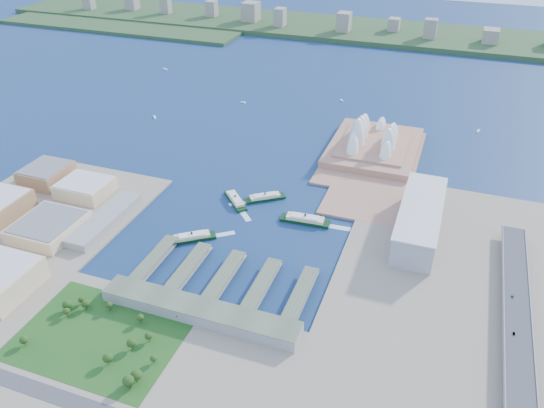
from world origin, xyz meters
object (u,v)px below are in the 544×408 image
at_px(ferry_c, 192,236).
at_px(car_c, 513,296).
at_px(ferry_b, 265,196).
at_px(car_b, 514,333).
at_px(toaster_building, 420,219).
at_px(opera_house, 375,133).
at_px(ferry_a, 235,198).
at_px(ferry_d, 305,218).

height_order(ferry_c, car_c, car_c).
height_order(ferry_b, car_b, car_b).
relative_size(ferry_b, car_b, 12.59).
relative_size(ferry_c, car_c, 11.52).
distance_m(toaster_building, car_c, 141.28).
height_order(toaster_building, car_b, toaster_building).
relative_size(opera_house, ferry_c, 3.25).
distance_m(toaster_building, ferry_b, 198.96).
relative_size(ferry_a, car_c, 11.09).
height_order(ferry_a, ferry_b, ferry_a).
relative_size(ferry_c, ferry_d, 0.90).
bearing_deg(opera_house, ferry_c, -117.47).
bearing_deg(ferry_c, car_b, -134.41).
xyz_separation_m(ferry_a, ferry_d, (99.36, -14.31, 0.75)).
bearing_deg(ferry_b, car_b, 25.56).
bearing_deg(opera_house, ferry_b, -119.87).
bearing_deg(car_b, ferry_c, -7.99).
relative_size(ferry_c, car_b, 13.26).
xyz_separation_m(ferry_d, car_c, (233.94, -77.24, 9.75)).
relative_size(opera_house, ferry_d, 2.93).
xyz_separation_m(toaster_building, ferry_d, (-132.94, -21.43, -14.70)).
bearing_deg(toaster_building, ferry_c, -157.61).
bearing_deg(ferry_d, ferry_b, 59.43).
bearing_deg(ferry_d, ferry_c, 121.79).
height_order(toaster_building, ferry_b, toaster_building).
bearing_deg(ferry_c, ferry_b, -59.68).
distance_m(toaster_building, ferry_a, 232.93).
relative_size(ferry_a, ferry_d, 0.87).
xyz_separation_m(ferry_c, car_c, (347.87, 3.04, 10.31)).
relative_size(opera_house, ferry_b, 3.42).
xyz_separation_m(opera_house, toaster_building, (90.00, -200.00, -11.50)).
distance_m(ferry_a, ferry_d, 100.39).
relative_size(toaster_building, ferry_a, 2.90).
xyz_separation_m(ferry_a, ferry_b, (34.32, 19.12, -0.07)).
bearing_deg(ferry_b, ferry_c, -59.18).
xyz_separation_m(toaster_building, car_b, (101.00, -150.54, -4.96)).
bearing_deg(toaster_building, ferry_b, 176.53).
relative_size(toaster_building, ferry_b, 2.94).
xyz_separation_m(toaster_building, car_c, (101.00, -98.67, -4.95)).
distance_m(ferry_a, ferry_c, 95.70).
xyz_separation_m(ferry_a, ferry_c, (-14.56, -94.58, 0.20)).
bearing_deg(ferry_a, toaster_building, -41.25).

